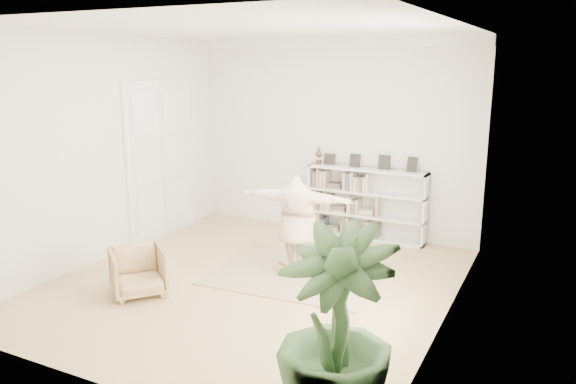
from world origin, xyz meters
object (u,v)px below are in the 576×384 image
Objects in this scene: armchair at (138,272)px; houseplant at (335,331)px; rocker_board at (297,270)px; person at (297,220)px; bookshelf at (366,204)px.

houseplant reaches higher than armchair.
rocker_board is 0.26× the size of houseplant.
person is (0.00, 0.00, 0.79)m from rocker_board.
person is 0.98× the size of houseplant.
bookshelf is at bearing -102.06° from person.
person reaches higher than armchair.
houseplant is (1.89, -3.16, 0.06)m from person.
houseplant is at bearing -62.63° from rocker_board.
rocker_board is at bearing 120.89° from houseplant.
bookshelf is at bearing 106.17° from houseplant.
rocker_board is at bearing -5.10° from armchair.
armchair reaches higher than rocker_board.
bookshelf is 2.31m from rocker_board.
person is at bearing 120.89° from houseplant.
armchair is at bearing 157.22° from houseplant.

